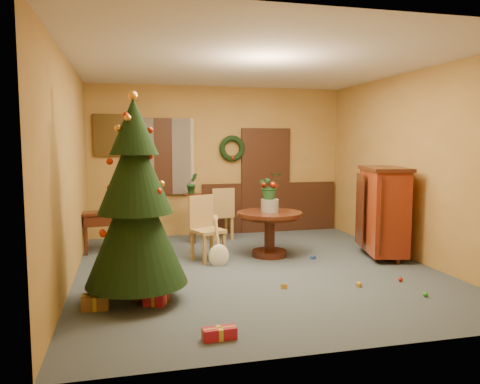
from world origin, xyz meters
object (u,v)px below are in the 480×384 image
object	(u,v)px
dining_table	(270,225)
sideboard	(384,209)
writing_desk	(106,222)
christmas_tree	(135,204)
chair_near	(205,226)

from	to	relation	value
dining_table	sideboard	bearing A→B (deg)	-15.29
writing_desk	sideboard	bearing A→B (deg)	-17.94
dining_table	writing_desk	xyz separation A→B (m)	(-2.55, 0.91, 0.01)
dining_table	christmas_tree	world-z (taller)	christmas_tree
dining_table	sideboard	size ratio (longest dim) A/B	0.73
dining_table	chair_near	size ratio (longest dim) A/B	1.04
dining_table	writing_desk	world-z (taller)	dining_table
christmas_tree	writing_desk	bearing A→B (deg)	99.56
chair_near	sideboard	distance (m)	2.82
dining_table	chair_near	distance (m)	1.04
dining_table	sideboard	distance (m)	1.82
sideboard	writing_desk	bearing A→B (deg)	162.06
sideboard	chair_near	bearing A→B (deg)	169.70
chair_near	writing_desk	size ratio (longest dim) A/B	1.24
writing_desk	sideboard	size ratio (longest dim) A/B	0.56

